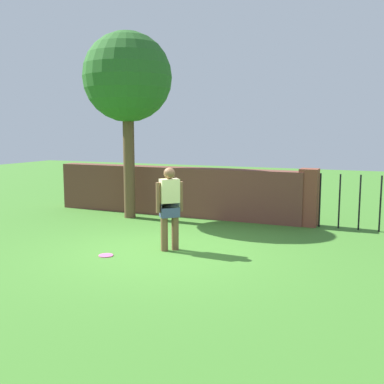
% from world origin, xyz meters
% --- Properties ---
extents(ground_plane, '(40.00, 40.00, 0.00)m').
position_xyz_m(ground_plane, '(0.00, 0.00, 0.00)').
color(ground_plane, '#3D7528').
extents(brick_wall, '(7.09, 0.50, 1.32)m').
position_xyz_m(brick_wall, '(-1.50, 3.52, 0.66)').
color(brick_wall, brown).
rests_on(brick_wall, ground).
extents(tree, '(2.30, 2.30, 4.83)m').
position_xyz_m(tree, '(-2.41, 2.71, 3.63)').
color(tree, brown).
rests_on(tree, ground).
extents(person, '(0.42, 0.41, 1.62)m').
position_xyz_m(person, '(0.07, 0.11, 0.90)').
color(person, brown).
rests_on(person, ground).
extents(fence_gate, '(3.23, 0.44, 1.40)m').
position_xyz_m(fence_gate, '(3.54, 3.52, 0.70)').
color(fence_gate, brown).
rests_on(fence_gate, ground).
extents(frisbee_pink, '(0.27, 0.27, 0.02)m').
position_xyz_m(frisbee_pink, '(-0.85, -0.73, 0.01)').
color(frisbee_pink, pink).
rests_on(frisbee_pink, ground).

